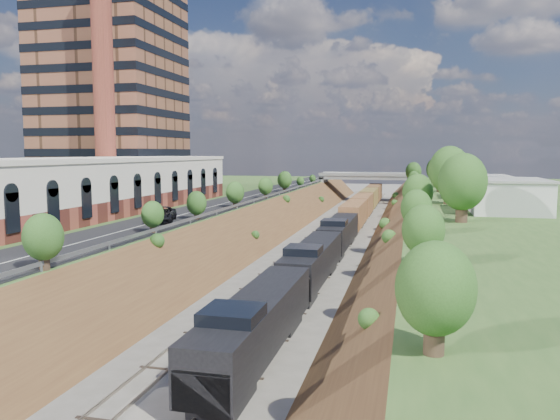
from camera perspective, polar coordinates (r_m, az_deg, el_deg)
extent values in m
cube|color=#345924|center=(94.28, -14.73, -0.34)|extent=(44.00, 180.00, 5.00)
cube|color=brown|center=(86.43, -1.71, -2.38)|extent=(10.00, 180.00, 10.00)
cube|color=brown|center=(83.43, 13.04, -2.84)|extent=(10.00, 180.00, 10.00)
cube|color=gray|center=(84.61, 3.79, -2.51)|extent=(1.58, 180.00, 0.18)
cube|color=gray|center=(83.89, 7.29, -2.62)|extent=(1.58, 180.00, 0.18)
cube|color=black|center=(87.12, -4.58, 1.01)|extent=(8.00, 180.00, 0.10)
cube|color=#99999E|center=(85.90, -1.98, 1.29)|extent=(0.06, 171.00, 0.30)
cube|color=brown|center=(72.56, -19.54, 0.51)|extent=(14.00, 62.00, 2.20)
cube|color=beige|center=(72.34, -19.64, 3.07)|extent=(14.00, 62.00, 4.30)
cube|color=beige|center=(72.27, -19.70, 4.97)|extent=(14.30, 62.30, 0.50)
cube|color=brown|center=(110.53, -17.21, 13.23)|extent=(22.00, 22.00, 44.00)
cylinder|color=brown|center=(92.59, -18.00, 13.41)|extent=(3.20, 3.20, 40.00)
cube|color=gray|center=(146.60, 4.50, 2.28)|extent=(1.50, 8.00, 6.20)
cube|color=gray|center=(144.78, 13.53, 2.08)|extent=(1.50, 8.00, 6.20)
cube|color=gray|center=(145.07, 9.00, 3.41)|extent=(24.00, 8.00, 1.00)
cube|color=gray|center=(141.05, 8.88, 3.67)|extent=(24.00, 0.30, 0.80)
cube|color=gray|center=(149.02, 9.13, 3.78)|extent=(24.00, 0.30, 0.80)
cube|color=silver|center=(75.62, 22.62, 1.29)|extent=(9.00, 12.00, 4.00)
cube|color=silver|center=(97.31, 20.31, 2.21)|extent=(8.00, 10.00, 3.60)
cylinder|color=#473323|center=(63.02, 18.45, -0.04)|extent=(1.30, 1.30, 2.62)
ellipsoid|color=#2D531D|center=(62.78, 18.54, 2.82)|extent=(5.25, 5.25, 6.30)
cylinder|color=#473323|center=(48.98, -15.10, -2.43)|extent=(0.66, 0.66, 1.22)
ellipsoid|color=#2D531D|center=(48.79, -15.15, -0.72)|extent=(2.45, 2.45, 2.94)
cube|color=black|center=(29.16, -5.96, -18.71)|extent=(2.40, 4.00, 0.90)
cube|color=black|center=(33.97, -2.43, -11.52)|extent=(3.07, 18.40, 2.99)
cube|color=black|center=(27.33, -7.09, -17.39)|extent=(2.82, 3.00, 1.80)
cube|color=silver|center=(26.95, -7.12, -15.44)|extent=(2.82, 3.00, 0.15)
cube|color=black|center=(29.18, -5.04, -11.01)|extent=(3.01, 3.10, 0.90)
cube|color=black|center=(52.33, 3.46, -5.27)|extent=(3.07, 18.40, 2.99)
cube|color=black|center=(71.24, 6.21, -2.27)|extent=(3.07, 18.40, 2.99)
cube|color=brown|center=(113.58, 9.00, 0.95)|extent=(3.07, 65.33, 3.68)
imported|color=black|center=(60.90, -12.30, -0.44)|extent=(4.47, 6.53, 1.66)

